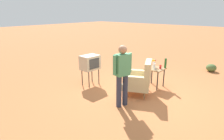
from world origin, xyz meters
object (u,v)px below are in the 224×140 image
Objects in this scene: tv_on_stand at (90,63)px; bottle_short_clear at (154,66)px; person_standing at (122,72)px; side_table at (155,71)px; soda_can_red at (160,67)px; bottle_wine_green at (165,63)px; flower_vase at (154,63)px; armchair at (140,79)px.

tv_on_stand reaches higher than bottle_short_clear.
side_table is at bearing 179.75° from person_standing.
bottle_short_clear is (0.21, -0.11, 0.04)m from soda_can_red.
bottle_wine_green is 0.22m from soda_can_red.
person_standing reaches higher than bottle_short_clear.
flower_vase is at bearing -63.99° from bottle_wine_green.
side_table is 0.42m from bottle_wine_green.
tv_on_stand is 5.15× the size of bottle_short_clear.
tv_on_stand is 1.84m from person_standing.
soda_can_red is at bearing 152.67° from bottle_short_clear.
person_standing reaches higher than flower_vase.
armchair is at bearing -13.36° from bottle_wine_green.
bottle_wine_green is (-1.48, 2.00, 0.02)m from tv_on_stand.
person_standing is 1.85m from soda_can_red.
side_table is 2.44× the size of flower_vase.
person_standing is (0.91, 0.02, 0.44)m from armchair.
soda_can_red is 0.23m from bottle_short_clear.
person_standing is 2.02m from bottle_wine_green.
flower_vase is at bearing -177.37° from person_standing.
person_standing is 5.12× the size of bottle_wine_green.
armchair is 0.97m from soda_can_red.
bottle_short_clear is at bearing 174.41° from armchair.
person_standing reaches higher than armchair.
bottle_wine_green is 2.62× the size of soda_can_red.
person_standing reaches higher than bottle_wine_green.
armchair reaches higher than bottle_wine_green.
soda_can_red is (-0.93, 0.18, 0.21)m from armchair.
bottle_wine_green is at bearing 153.29° from bottle_short_clear.
side_table is 0.27m from flower_vase.
side_table is 2.02× the size of bottle_wine_green.
bottle_short_clear is (0.14, 0.05, 0.20)m from side_table.
person_standing is 1.64m from bottle_short_clear.
flower_vase is at bearing -147.61° from bottle_short_clear.
armchair reaches higher than side_table.
tv_on_stand is 2.13m from flower_vase.
soda_can_red is 0.26m from flower_vase.
tv_on_stand is at bearing -58.68° from bottle_short_clear.
tv_on_stand reaches higher than side_table.
person_standing is 8.20× the size of bottle_short_clear.
tv_on_stand is 3.89× the size of flower_vase.
armchair reaches higher than flower_vase.
person_standing is at bearing 1.07° from armchair.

